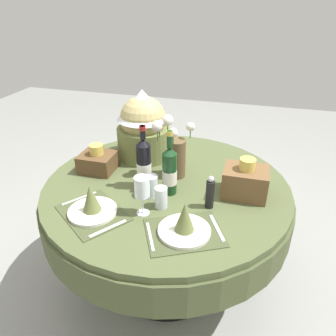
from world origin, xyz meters
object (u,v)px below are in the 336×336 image
at_px(place_setting_right, 184,225).
at_px(tumbler_near_right, 151,186).
at_px(wine_glass_left, 142,188).
at_px(woven_basket_side_right, 245,181).
at_px(dining_table, 166,203).
at_px(gift_tub_back_left, 143,123).
at_px(tumbler_near_left, 161,197).
at_px(woven_basket_side_left, 98,161).
at_px(wine_bottle_right, 170,171).
at_px(flower_vase, 174,151).
at_px(pepper_mill, 210,193).
at_px(wine_bottle_left, 144,164).
at_px(place_setting_left, 92,205).

height_order(place_setting_right, tumbler_near_right, place_setting_right).
relative_size(wine_glass_left, woven_basket_side_right, 0.89).
bearing_deg(dining_table, gift_tub_back_left, 128.51).
distance_m(tumbler_near_left, woven_basket_side_left, 0.55).
distance_m(place_setting_right, woven_basket_side_right, 0.46).
bearing_deg(wine_glass_left, wine_bottle_right, 70.52).
relative_size(flower_vase, gift_tub_back_left, 0.84).
bearing_deg(woven_basket_side_right, wine_glass_left, -146.80).
bearing_deg(wine_bottle_right, pepper_mill, -18.38).
relative_size(place_setting_right, tumbler_near_left, 3.73).
bearing_deg(wine_bottle_right, flower_vase, 96.95).
relative_size(woven_basket_side_left, woven_basket_side_right, 0.88).
distance_m(dining_table, flower_vase, 0.32).
bearing_deg(pepper_mill, wine_bottle_left, 165.37).
distance_m(flower_vase, pepper_mill, 0.37).
xyz_separation_m(flower_vase, woven_basket_side_right, (0.41, -0.09, -0.08)).
distance_m(flower_vase, woven_basket_side_right, 0.43).
bearing_deg(woven_basket_side_left, wine_bottle_right, -14.67).
xyz_separation_m(wine_bottle_left, gift_tub_back_left, (-0.13, 0.36, 0.09)).
xyz_separation_m(place_setting_left, woven_basket_side_left, (-0.17, 0.41, 0.01)).
relative_size(pepper_mill, woven_basket_side_right, 0.78).
distance_m(dining_table, pepper_mill, 0.38).
distance_m(wine_bottle_left, gift_tub_back_left, 0.39).
xyz_separation_m(dining_table, wine_bottle_right, (0.04, -0.09, 0.27)).
relative_size(dining_table, woven_basket_side_left, 6.99).
bearing_deg(pepper_mill, flower_vase, 134.11).
height_order(flower_vase, wine_bottle_left, flower_vase).
bearing_deg(woven_basket_side_right, tumbler_near_left, -149.85).
height_order(tumbler_near_left, woven_basket_side_right, woven_basket_side_right).
bearing_deg(wine_bottle_right, place_setting_left, -138.11).
height_order(wine_glass_left, woven_basket_side_right, woven_basket_side_right).
bearing_deg(gift_tub_back_left, place_setting_left, -93.28).
bearing_deg(wine_glass_left, place_setting_right, -21.41).
distance_m(wine_bottle_left, pepper_mill, 0.40).
height_order(wine_bottle_right, tumbler_near_right, wine_bottle_right).
relative_size(dining_table, gift_tub_back_left, 3.17).
xyz_separation_m(flower_vase, tumbler_near_right, (-0.06, -0.24, -0.10)).
distance_m(place_setting_left, place_setting_right, 0.47).
relative_size(wine_bottle_left, woven_basket_side_left, 1.78).
bearing_deg(woven_basket_side_left, place_setting_right, -34.20).
bearing_deg(tumbler_near_left, wine_glass_left, -133.30).
xyz_separation_m(wine_glass_left, pepper_mill, (0.30, 0.14, -0.07)).
distance_m(tumbler_near_right, woven_basket_side_left, 0.44).
bearing_deg(woven_basket_side_left, pepper_mill, -15.88).
xyz_separation_m(dining_table, tumbler_near_left, (0.04, -0.23, 0.19)).
bearing_deg(woven_basket_side_left, tumbler_near_left, -29.15).
bearing_deg(place_setting_right, wine_bottle_right, 116.46).
xyz_separation_m(dining_table, gift_tub_back_left, (-0.23, 0.29, 0.37)).
distance_m(tumbler_near_left, woven_basket_side_right, 0.46).
height_order(flower_vase, tumbler_near_left, flower_vase).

